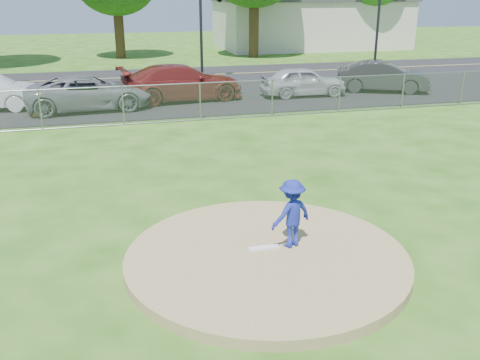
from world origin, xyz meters
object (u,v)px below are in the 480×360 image
object	(u,v)px
traffic_signal_right	(382,17)
parked_car_charcoal	(382,77)
commercial_building	(310,23)
parked_car_darkred	(182,82)
pitcher	(292,213)
traffic_cone	(37,108)
parked_car_gray	(89,93)
parked_car_pearl	(303,81)

from	to	relation	value
traffic_signal_right	parked_car_charcoal	bearing A→B (deg)	-116.74
commercial_building	parked_car_darkred	world-z (taller)	commercial_building
pitcher	traffic_cone	bearing A→B (deg)	-86.88
traffic_cone	parked_car_gray	world-z (taller)	parked_car_gray
traffic_cone	parked_car_charcoal	world-z (taller)	parked_car_charcoal
traffic_signal_right	parked_car_darkred	xyz separation A→B (m)	(-13.31, -5.74, -2.51)
traffic_cone	parked_car_darkred	size ratio (longest dim) A/B	0.11
parked_car_darkred	parked_car_pearl	size ratio (longest dim) A/B	1.39
parked_car_pearl	traffic_cone	bearing A→B (deg)	97.64
parked_car_gray	parked_car_charcoal	bearing A→B (deg)	-91.57
pitcher	parked_car_pearl	world-z (taller)	pitcher
pitcher	parked_car_darkred	size ratio (longest dim) A/B	0.24
traffic_signal_right	traffic_cone	distance (m)	21.23
traffic_signal_right	parked_car_gray	bearing A→B (deg)	-158.81
parked_car_gray	parked_car_darkred	size ratio (longest dim) A/B	0.92
commercial_building	pitcher	distance (m)	40.85
traffic_cone	parked_car_darkred	xyz separation A→B (m)	(6.34, 1.72, 0.52)
parked_car_gray	parked_car_pearl	size ratio (longest dim) A/B	1.28
pitcher	parked_car_gray	world-z (taller)	pitcher
commercial_building	parked_car_darkred	bearing A→B (deg)	-124.73
parked_car_gray	pitcher	bearing A→B (deg)	-170.26
pitcher	parked_car_charcoal	bearing A→B (deg)	-143.48
pitcher	parked_car_gray	xyz separation A→B (m)	(-3.84, 15.00, -0.14)
parked_car_charcoal	parked_car_gray	bearing A→B (deg)	117.17
pitcher	parked_car_gray	size ratio (longest dim) A/B	0.26
commercial_building	parked_car_gray	bearing A→B (deg)	-130.23
commercial_building	parked_car_pearl	size ratio (longest dim) A/B	3.94
parked_car_gray	parked_car_pearl	distance (m)	10.17
traffic_signal_right	traffic_cone	size ratio (longest dim) A/B	8.85
parked_car_gray	parked_car_pearl	xyz separation A→B (m)	(10.15, 0.67, -0.03)
traffic_cone	parked_car_pearl	distance (m)	12.35
pitcher	parked_car_gray	distance (m)	15.48
parked_car_darkred	parked_car_charcoal	bearing A→B (deg)	-98.20
traffic_cone	pitcher	bearing A→B (deg)	-67.42
commercial_building	parked_car_charcoal	xyz separation A→B (m)	(-4.80, -22.02, -1.39)
traffic_cone	parked_car_charcoal	size ratio (longest dim) A/B	0.14
commercial_building	pitcher	world-z (taller)	commercial_building
pitcher	parked_car_darkred	bearing A→B (deg)	-110.80
traffic_cone	traffic_signal_right	bearing A→B (deg)	20.78
parked_car_pearl	parked_car_darkred	bearing A→B (deg)	87.74
parked_car_charcoal	pitcher	bearing A→B (deg)	170.10
traffic_signal_right	parked_car_gray	size ratio (longest dim) A/B	1.05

